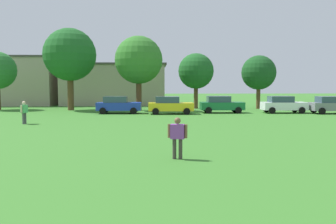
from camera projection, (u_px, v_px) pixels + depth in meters
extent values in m
plane|color=#387528|center=(152.00, 119.00, 29.69)|extent=(160.00, 160.00, 0.00)
cylinder|color=#3F3833|center=(174.00, 149.00, 13.58)|extent=(0.15, 0.15, 0.78)
cylinder|color=#3F3833|center=(180.00, 149.00, 13.54)|extent=(0.15, 0.15, 0.78)
cube|color=purple|center=(177.00, 132.00, 13.51)|extent=(0.57, 0.40, 0.55)
cylinder|color=brown|center=(169.00, 131.00, 13.56)|extent=(0.11, 0.11, 0.52)
cylinder|color=brown|center=(186.00, 131.00, 13.45)|extent=(0.11, 0.11, 0.52)
sphere|color=brown|center=(177.00, 121.00, 13.48)|extent=(0.24, 0.24, 0.24)
cylinder|color=#4C4C51|center=(25.00, 118.00, 25.70)|extent=(0.15, 0.15, 0.80)
cylinder|color=#4C4C51|center=(23.00, 119.00, 25.46)|extent=(0.15, 0.15, 0.80)
cube|color=#4CB266|center=(24.00, 109.00, 25.53)|extent=(0.41, 0.59, 0.57)
cylinder|color=beige|center=(27.00, 108.00, 25.85)|extent=(0.12, 0.12, 0.54)
cylinder|color=beige|center=(21.00, 109.00, 25.20)|extent=(0.12, 0.12, 0.54)
sphere|color=beige|center=(24.00, 103.00, 25.49)|extent=(0.25, 0.25, 0.25)
cube|color=#1E38AD|center=(119.00, 106.00, 34.80)|extent=(4.30, 1.80, 0.76)
cube|color=#334756|center=(116.00, 99.00, 34.74)|extent=(2.24, 1.58, 0.60)
cylinder|color=black|center=(135.00, 110.00, 35.78)|extent=(0.64, 0.22, 0.64)
cylinder|color=black|center=(134.00, 111.00, 33.98)|extent=(0.64, 0.22, 0.64)
cylinder|color=black|center=(106.00, 110.00, 35.68)|extent=(0.64, 0.22, 0.64)
cylinder|color=black|center=(103.00, 111.00, 33.89)|extent=(0.64, 0.22, 0.64)
cube|color=yellow|center=(171.00, 107.00, 34.18)|extent=(4.30, 1.80, 0.76)
cube|color=#334756|center=(167.00, 100.00, 34.11)|extent=(2.24, 1.58, 0.60)
cylinder|color=black|center=(185.00, 110.00, 35.15)|extent=(0.64, 0.22, 0.64)
cylinder|color=black|center=(187.00, 111.00, 33.36)|extent=(0.64, 0.22, 0.64)
cylinder|color=black|center=(156.00, 110.00, 35.06)|extent=(0.64, 0.22, 0.64)
cylinder|color=black|center=(156.00, 111.00, 33.26)|extent=(0.64, 0.22, 0.64)
cube|color=#196B38|center=(222.00, 106.00, 35.53)|extent=(4.30, 1.80, 0.76)
cube|color=#334756|center=(219.00, 99.00, 35.47)|extent=(2.24, 1.58, 0.60)
cylinder|color=black|center=(234.00, 109.00, 36.51)|extent=(0.64, 0.22, 0.64)
cylinder|color=black|center=(238.00, 110.00, 34.71)|extent=(0.64, 0.22, 0.64)
cylinder|color=black|center=(206.00, 109.00, 36.41)|extent=(0.64, 0.22, 0.64)
cylinder|color=black|center=(209.00, 110.00, 34.62)|extent=(0.64, 0.22, 0.64)
cube|color=white|center=(284.00, 106.00, 35.38)|extent=(4.30, 1.80, 0.76)
cube|color=#334756|center=(281.00, 99.00, 35.31)|extent=(2.24, 1.58, 0.60)
cylinder|color=black|center=(295.00, 109.00, 36.35)|extent=(0.64, 0.22, 0.64)
cylinder|color=black|center=(302.00, 110.00, 34.56)|extent=(0.64, 0.22, 0.64)
cylinder|color=black|center=(266.00, 109.00, 36.26)|extent=(0.64, 0.22, 0.64)
cylinder|color=black|center=(272.00, 110.00, 34.46)|extent=(0.64, 0.22, 0.64)
cube|color=slate|center=(333.00, 106.00, 34.58)|extent=(4.30, 1.80, 0.76)
cube|color=#334756|center=(329.00, 99.00, 34.52)|extent=(2.24, 1.58, 0.60)
cylinder|color=black|center=(314.00, 110.00, 35.46)|extent=(0.64, 0.22, 0.64)
cylinder|color=black|center=(322.00, 111.00, 33.67)|extent=(0.64, 0.22, 0.64)
cylinder|color=brown|center=(71.00, 94.00, 39.23)|extent=(0.67, 0.67, 3.65)
sphere|color=#1E5B23|center=(70.00, 55.00, 38.90)|extent=(5.76, 5.76, 5.76)
cylinder|color=brown|center=(139.00, 95.00, 38.82)|extent=(0.61, 0.61, 3.29)
sphere|color=#337528|center=(139.00, 60.00, 38.52)|extent=(5.19, 5.19, 5.19)
cylinder|color=brown|center=(196.00, 97.00, 41.98)|extent=(0.49, 0.49, 2.64)
sphere|color=#1E5B23|center=(196.00, 71.00, 41.74)|extent=(4.17, 4.17, 4.17)
cylinder|color=brown|center=(258.00, 98.00, 41.51)|extent=(0.46, 0.46, 2.52)
sphere|color=#194C1E|center=(259.00, 73.00, 41.28)|extent=(3.98, 3.98, 3.98)
cube|color=tan|center=(14.00, 82.00, 49.27)|extent=(12.01, 7.82, 6.35)
cube|color=#4C4742|center=(13.00, 58.00, 49.02)|extent=(12.49, 8.13, 0.24)
cube|color=tan|center=(115.00, 85.00, 49.76)|extent=(13.75, 7.69, 5.42)
cube|color=#4C4742|center=(115.00, 65.00, 49.54)|extent=(14.30, 8.00, 0.24)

